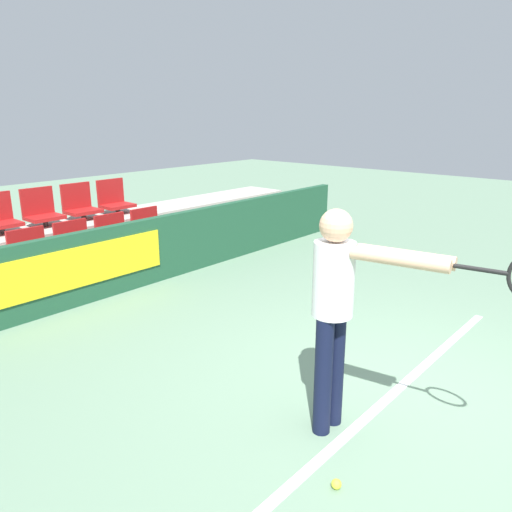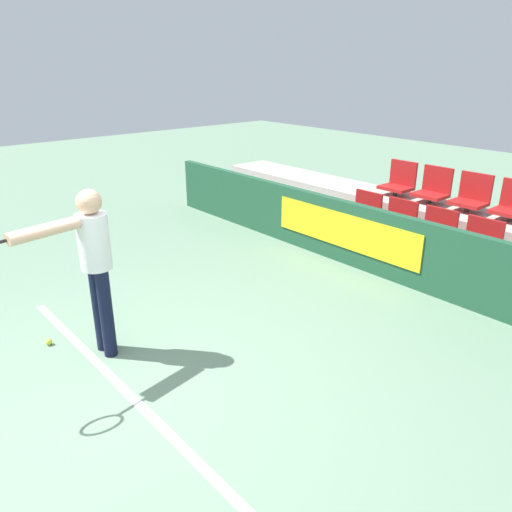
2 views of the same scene
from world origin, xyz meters
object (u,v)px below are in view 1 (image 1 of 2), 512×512
Objects in this scene: stadium_chair_3 at (149,229)px; stadium_chair_0 at (31,254)px; stadium_chair_5 at (41,211)px; stadium_chair_1 at (76,245)px; stadium_chair_6 at (80,205)px; stadium_chair_7 at (114,200)px; tennis_player at (343,301)px; tennis_ball at (336,484)px; stadium_chair_2 at (114,237)px.

stadium_chair_0 is at bearing 180.00° from stadium_chair_3.
stadium_chair_3 is 1.00× the size of stadium_chair_5.
stadium_chair_1 is 1.10m from stadium_chair_6.
stadium_chair_7 is 0.32× the size of tennis_player.
stadium_chair_7 is (1.80, 0.85, 0.36)m from stadium_chair_0.
stadium_chair_0 is 4.40m from tennis_player.
stadium_chair_5 is 5.24m from tennis_player.
stadium_chair_6 and stadium_chair_7 have the same top height.
stadium_chair_6 is at bearing 74.38° from tennis_ball.
stadium_chair_6 is at bearing 35.39° from stadium_chair_0.
stadium_chair_7 reaches higher than stadium_chair_2.
stadium_chair_0 reaches higher than tennis_ball.
stadium_chair_5 is (-1.20, 0.85, 0.36)m from stadium_chair_3.
tennis_player is (0.17, -4.37, 0.45)m from stadium_chair_0.
stadium_chair_7 is at bearing 54.86° from stadium_chair_2.
tennis_ball is at bearing -94.25° from stadium_chair_0.
stadium_chair_7 is at bearing 35.39° from stadium_chair_1.
stadium_chair_6 reaches higher than stadium_chair_2.
stadium_chair_0 is 0.32× the size of tennis_player.
stadium_chair_7 is at bearing 68.80° from tennis_ball.
stadium_chair_2 is 1.10m from stadium_chair_5.
stadium_chair_2 is 1.00× the size of stadium_chair_6.
stadium_chair_3 is 8.12× the size of tennis_ball.
stadium_chair_1 is 1.00× the size of stadium_chair_3.
stadium_chair_7 is at bearing 63.23° from tennis_player.
stadium_chair_0 and stadium_chair_3 have the same top height.
stadium_chair_2 is 0.93m from stadium_chair_6.
tennis_player is (-1.63, -4.37, 0.45)m from stadium_chair_3.
stadium_chair_3 is 1.00× the size of stadium_chair_7.
tennis_ball is (-0.52, -0.33, -1.00)m from tennis_player.
stadium_chair_1 is 4.41m from tennis_player.
stadium_chair_3 is at bearing -35.39° from stadium_chair_5.
stadium_chair_1 is 0.32× the size of tennis_player.
stadium_chair_3 is 4.69m from tennis_player.
stadium_chair_0 is 1.80m from stadium_chair_3.
tennis_ball is (-2.15, -5.55, -0.90)m from stadium_chair_7.
stadium_chair_5 is (0.60, 0.85, 0.36)m from stadium_chair_0.
stadium_chair_2 is 8.12× the size of tennis_ball.
stadium_chair_5 is at bearing 125.14° from stadium_chair_2.
stadium_chair_2 is (1.20, 0.00, 0.00)m from stadium_chair_0.
stadium_chair_7 is 8.12× the size of tennis_ball.
tennis_ball is (-2.15, -4.70, -0.54)m from stadium_chair_3.
tennis_player is at bearing -110.48° from stadium_chair_3.
stadium_chair_2 is at bearing -125.14° from stadium_chair_7.
tennis_player is at bearing -87.74° from stadium_chair_0.
stadium_chair_0 is at bearing 82.83° from tennis_player.
tennis_player is at bearing -101.16° from stadium_chair_6.
stadium_chair_6 is at bearing 0.00° from stadium_chair_5.
stadium_chair_5 is at bearing 54.86° from stadium_chair_0.
tennis_player reaches higher than stadium_chair_1.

